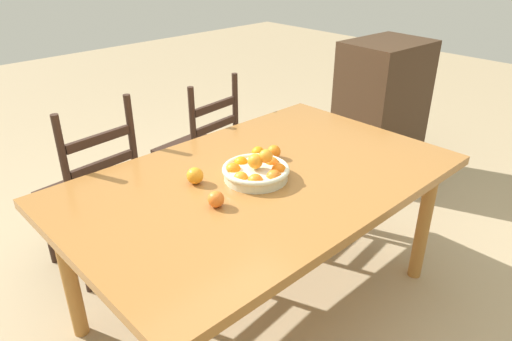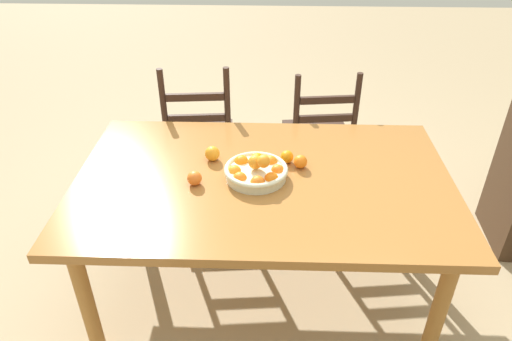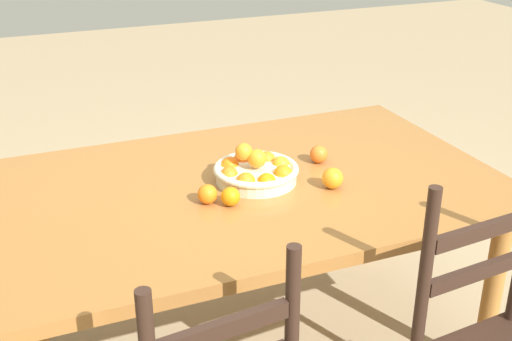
{
  "view_description": "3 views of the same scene",
  "coord_description": "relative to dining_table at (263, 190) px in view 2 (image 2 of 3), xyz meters",
  "views": [
    {
      "loc": [
        -1.28,
        -1.31,
        1.68
      ],
      "look_at": [
        -0.03,
        -0.0,
        0.76
      ],
      "focal_mm": 32.87,
      "sensor_mm": 36.0,
      "label": 1
    },
    {
      "loc": [
        0.03,
        -1.81,
        1.95
      ],
      "look_at": [
        -0.03,
        -0.0,
        0.76
      ],
      "focal_mm": 33.22,
      "sensor_mm": 36.0,
      "label": 2
    },
    {
      "loc": [
        0.76,
        1.92,
        1.7
      ],
      "look_at": [
        -0.03,
        -0.0,
        0.76
      ],
      "focal_mm": 46.58,
      "sensor_mm": 36.0,
      "label": 3
    }
  ],
  "objects": [
    {
      "name": "ground_plane",
      "position": [
        0.0,
        0.0,
        -0.65
      ],
      "size": [
        12.0,
        12.0,
        0.0
      ],
      "primitive_type": "plane",
      "color": "tan"
    },
    {
      "name": "dining_table",
      "position": [
        0.0,
        0.0,
        0.0
      ],
      "size": [
        1.74,
        1.09,
        0.72
      ],
      "color": "#9E652F",
      "rests_on": "ground"
    },
    {
      "name": "chair_near_window",
      "position": [
        0.35,
        0.91,
        -0.22
      ],
      "size": [
        0.46,
        0.46,
        0.93
      ],
      "rotation": [
        0.0,
        0.0,
        3.26
      ],
      "color": "#322017",
      "rests_on": "ground"
    },
    {
      "name": "chair_by_cabinet",
      "position": [
        -0.43,
        0.84,
        -0.2
      ],
      "size": [
        0.46,
        0.46,
        0.98
      ],
      "rotation": [
        0.0,
        0.0,
        3.23
      ],
      "color": "#322017",
      "rests_on": "ground"
    },
    {
      "name": "fruit_bowl",
      "position": [
        -0.03,
        -0.0,
        0.11
      ],
      "size": [
        0.29,
        0.29,
        0.14
      ],
      "color": "beige",
      "rests_on": "dining_table"
    },
    {
      "name": "orange_loose_0",
      "position": [
        -0.25,
        0.15,
        0.11
      ],
      "size": [
        0.07,
        0.07,
        0.07
      ],
      "primitive_type": "sphere",
      "color": "orange",
      "rests_on": "dining_table"
    },
    {
      "name": "orange_loose_1",
      "position": [
        -0.31,
        -0.06,
        0.1
      ],
      "size": [
        0.07,
        0.07,
        0.07
      ],
      "primitive_type": "sphere",
      "color": "orange",
      "rests_on": "dining_table"
    },
    {
      "name": "orange_loose_2",
      "position": [
        0.17,
        0.09,
        0.1
      ],
      "size": [
        0.06,
        0.06,
        0.06
      ],
      "primitive_type": "sphere",
      "color": "orange",
      "rests_on": "dining_table"
    },
    {
      "name": "orange_loose_3",
      "position": [
        0.11,
        0.14,
        0.1
      ],
      "size": [
        0.06,
        0.06,
        0.06
      ],
      "primitive_type": "sphere",
      "color": "orange",
      "rests_on": "dining_table"
    }
  ]
}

